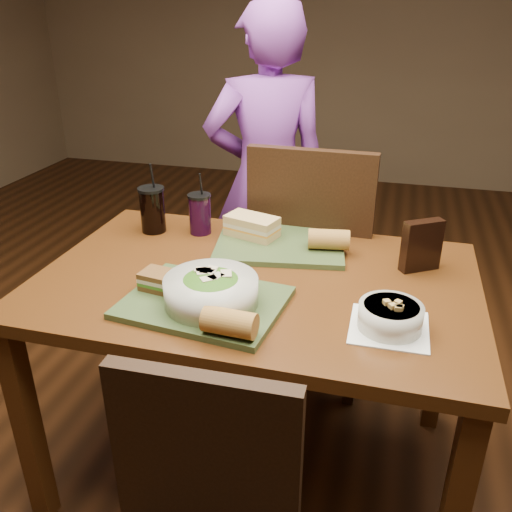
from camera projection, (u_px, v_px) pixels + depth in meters
The scene contains 15 objects.
ground at pixel (256, 462), 1.94m from camera, with size 6.00×6.00×0.00m, color #381C0B.
dining_table at pixel (256, 303), 1.66m from camera, with size 1.30×0.85×0.75m.
chair_far at pixel (312, 259), 2.12m from camera, with size 0.46×0.46×1.04m.
diner at pixel (267, 181), 2.44m from camera, with size 0.56×0.37×1.53m, color purple.
tray_near at pixel (204, 302), 1.47m from camera, with size 0.42×0.32×0.02m, color #384A26.
tray_far at pixel (280, 244), 1.82m from camera, with size 0.42×0.32×0.02m, color #384A26.
salad_bowl at pixel (211, 289), 1.43m from camera, with size 0.25×0.25×0.08m.
soup_bowl at pixel (390, 316), 1.35m from camera, with size 0.20×0.20×0.08m.
sandwich_near at pixel (161, 281), 1.51m from camera, with size 0.12×0.09×0.05m.
sandwich_far at pixel (252, 226), 1.85m from camera, with size 0.20×0.14×0.07m.
baguette_near at pixel (230, 322), 1.30m from camera, with size 0.07×0.07×0.13m, color #AD7533.
baguette_far at pixel (329, 239), 1.75m from camera, with size 0.07×0.07×0.13m, color #AD7533.
cup_cola at pixel (153, 209), 1.91m from camera, with size 0.09×0.09×0.25m.
cup_berry at pixel (200, 214), 1.90m from camera, with size 0.08×0.08×0.22m.
chip_bag at pixel (422, 246), 1.63m from camera, with size 0.12×0.04×0.16m, color black.
Camera 1 is at (0.37, -1.39, 1.50)m, focal length 38.00 mm.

